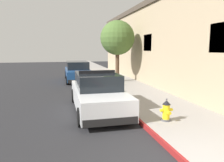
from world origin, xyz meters
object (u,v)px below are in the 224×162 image
at_px(police_cruiser, 97,93).
at_px(street_tree, 117,38).
at_px(fire_hydrant, 166,111).
at_px(parked_car_silver_ahead, 78,72).

distance_m(police_cruiser, street_tree, 7.69).
xyz_separation_m(police_cruiser, street_tree, (2.66, 6.74, 2.59)).
height_order(police_cruiser, street_tree, street_tree).
height_order(police_cruiser, fire_hydrant, police_cruiser).
bearing_deg(street_tree, parked_car_silver_ahead, 144.81).
distance_m(parked_car_silver_ahead, street_tree, 4.28).
xyz_separation_m(parked_car_silver_ahead, fire_hydrant, (2.07, -10.98, -0.23)).
xyz_separation_m(police_cruiser, fire_hydrant, (1.95, -2.28, -0.24)).
bearing_deg(street_tree, police_cruiser, -111.55).
height_order(parked_car_silver_ahead, fire_hydrant, parked_car_silver_ahead).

